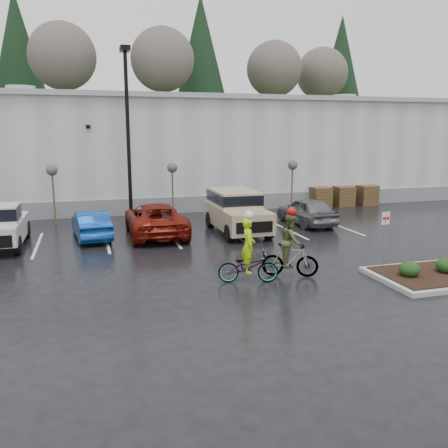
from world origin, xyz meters
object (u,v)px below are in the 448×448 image
object	(u,v)px
sapling_mid	(172,171)
pallet_stack_a	(320,197)
suv_tan	(237,212)
pallet_stack_b	(343,196)
sapling_east	(293,168)
cyclist_hivis	(248,261)
cyclist_olive	(290,252)
lamppost	(127,117)
pallet_stack_c	(367,195)
sapling_west	(52,173)
fire_lane_sign	(385,233)
car_blue	(91,224)
car_grey	(307,211)
car_red	(155,219)

from	to	relation	value
sapling_mid	pallet_stack_a	world-z (taller)	sapling_mid
pallet_stack_a	suv_tan	world-z (taller)	suv_tan
sapling_mid	pallet_stack_b	xyz separation A→B (m)	(11.70, 1.00, -2.05)
sapling_east	pallet_stack_b	world-z (taller)	sapling_east
sapling_mid	cyclist_hivis	world-z (taller)	sapling_mid
pallet_stack_a	cyclist_olive	bearing A→B (deg)	-121.29
lamppost	pallet_stack_c	xyz separation A→B (m)	(16.00, 2.00, -5.01)
sapling_west	suv_tan	size ratio (longest dim) A/B	0.63
sapling_west	suv_tan	xyz separation A→B (m)	(8.82, -4.99, -1.70)
fire_lane_sign	car_blue	size ratio (longest dim) A/B	0.54
pallet_stack_a	fire_lane_sign	distance (m)	14.60
car_grey	sapling_east	bearing A→B (deg)	-107.06
sapling_east	car_grey	bearing A→B (deg)	-103.36
fire_lane_sign	suv_tan	size ratio (longest dim) A/B	0.43
pallet_stack_b	sapling_mid	bearing A→B (deg)	-175.11
pallet_stack_c	sapling_mid	bearing A→B (deg)	-175.76
pallet_stack_c	fire_lane_sign	size ratio (longest dim) A/B	0.61
pallet_stack_c	car_grey	distance (m)	8.63
lamppost	sapling_mid	xyz separation A→B (m)	(2.50, 1.00, -2.96)
car_blue	pallet_stack_b	bearing A→B (deg)	-168.57
car_blue	sapling_west	bearing A→B (deg)	-73.83
car_red	car_grey	bearing A→B (deg)	-176.71
sapling_mid	sapling_east	size ratio (longest dim) A/B	1.00
pallet_stack_b	pallet_stack_c	size ratio (longest dim) A/B	1.00
cyclist_olive	lamppost	bearing A→B (deg)	44.32
pallet_stack_b	fire_lane_sign	bearing A→B (deg)	-114.88
fire_lane_sign	cyclist_olive	bearing A→B (deg)	173.47
car_blue	suv_tan	world-z (taller)	suv_tan
pallet_stack_c	car_red	size ratio (longest dim) A/B	0.24
sapling_west	pallet_stack_b	size ratio (longest dim) A/B	2.37
sapling_east	sapling_west	bearing A→B (deg)	180.00
sapling_west	pallet_stack_c	world-z (taller)	sapling_west
car_blue	suv_tan	distance (m)	7.03
car_blue	cyclist_hivis	world-z (taller)	cyclist_hivis
sapling_west	fire_lane_sign	xyz separation A→B (m)	(11.80, -12.80, -1.32)
lamppost	pallet_stack_a	world-z (taller)	lamppost
cyclist_hivis	pallet_stack_b	bearing A→B (deg)	-25.99
sapling_east	fire_lane_sign	size ratio (longest dim) A/B	1.45
pallet_stack_b	pallet_stack_a	bearing A→B (deg)	180.00
sapling_mid	sapling_west	bearing A→B (deg)	180.00
cyclist_olive	sapling_mid	bearing A→B (deg)	31.93
pallet_stack_a	car_red	xyz separation A→B (m)	(-11.67, -5.47, 0.11)
pallet_stack_b	car_blue	xyz separation A→B (m)	(-16.37, -5.35, -0.01)
lamppost	cyclist_hivis	world-z (taller)	lamppost
pallet_stack_a	pallet_stack_c	bearing A→B (deg)	0.00
lamppost	cyclist_olive	bearing A→B (deg)	-69.11
suv_tan	cyclist_hivis	bearing A→B (deg)	-105.20
car_red	car_grey	world-z (taller)	car_red
sapling_west	pallet_stack_a	xyz separation A→B (m)	(16.50, 1.00, -2.05)
lamppost	car_blue	distance (m)	6.41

